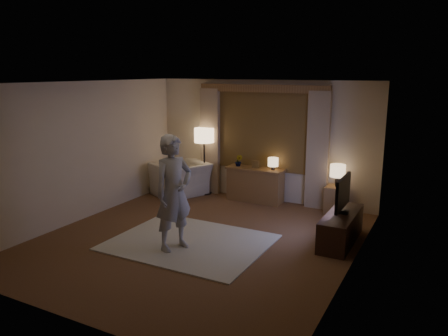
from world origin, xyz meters
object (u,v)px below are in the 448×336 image
Objects in this scene: armchair at (181,179)px; side_table at (336,200)px; person at (174,193)px; tv_stand at (341,228)px; sideboard at (255,185)px.

armchair is 2.05× the size of side_table.
side_table is 3.54m from person.
person reaches higher than side_table.
tv_stand is at bearing 98.39° from armchair.
person reaches higher than sideboard.
sideboard is at bearing 145.83° from tv_stand.
armchair is (-1.70, -0.34, 0.02)m from sideboard.
tv_stand is (2.20, -1.49, -0.10)m from sideboard.
armchair is 0.82× the size of tv_stand.
person is (-2.26, -1.51, 0.68)m from tv_stand.
person reaches higher than tv_stand.
sideboard is 1.73m from armchair.
armchair is at bearing 163.58° from tv_stand.
side_table is 0.31× the size of person.
person reaches higher than armchair.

